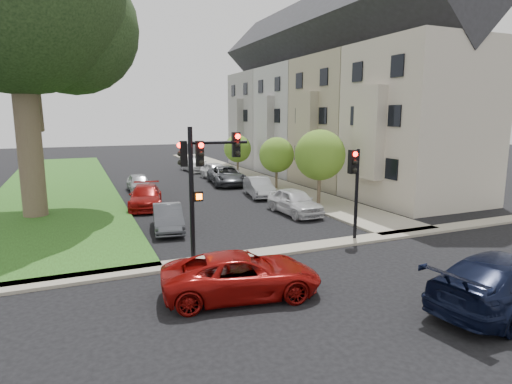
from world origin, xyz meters
name	(u,v)px	position (x,y,z in m)	size (l,w,h in m)	color
ground	(309,267)	(0.00, 0.00, 0.00)	(140.00, 140.00, 0.00)	black
grass_strip	(58,185)	(-9.00, 24.00, 0.06)	(8.00, 44.00, 0.12)	#284717
sidewalk_right	(242,174)	(6.75, 24.00, 0.06)	(3.50, 44.00, 0.12)	gray
sidewalk_cross	(285,250)	(0.00, 2.00, 0.06)	(60.00, 1.00, 0.12)	gray
house_a	(420,92)	(12.45, 8.00, 6.93)	(7.70, 7.55, 15.97)	#B6B39E
house_b	(349,97)	(12.45, 15.50, 6.93)	(7.70, 7.55, 15.97)	gray
house_c	(302,100)	(12.45, 23.00, 6.93)	(7.70, 7.55, 15.97)	#A29991
house_d	(269,102)	(12.45, 30.50, 6.93)	(7.70, 7.55, 15.97)	#A7A29C
small_tree_a	(320,155)	(6.20, 9.51, 3.12)	(3.13, 3.13, 4.69)	brown
small_tree_b	(277,155)	(6.20, 15.57, 2.62)	(2.63, 2.63, 3.94)	brown
small_tree_c	(238,149)	(6.20, 23.79, 2.50)	(2.50, 2.50, 3.75)	brown
traffic_signal_main	(201,170)	(-3.40, 2.23, 3.54)	(2.51, 0.66, 5.13)	black
traffic_signal_secondary	(355,178)	(3.48, 2.19, 2.85)	(0.51, 0.42, 4.09)	black
car_cross_near	(242,275)	(-3.20, -1.37, 0.68)	(2.27, 4.91, 1.37)	maroon
car_cross_far	(509,282)	(3.51, -5.25, 0.82)	(2.29, 5.63, 1.63)	black
car_parked_0	(295,202)	(3.60, 7.83, 0.73)	(1.71, 4.26, 1.45)	silver
car_parked_1	(259,187)	(3.88, 13.55, 0.67)	(1.42, 4.06, 1.34)	#999BA0
car_parked_2	(227,175)	(3.55, 19.34, 0.74)	(2.45, 5.32, 1.48)	#3F4247
car_parked_3	(216,171)	(3.65, 22.45, 0.73)	(1.73, 4.31, 1.47)	silver
car_parked_4	(195,164)	(3.45, 28.43, 0.71)	(2.00, 4.92, 1.43)	silver
car_parked_5	(168,218)	(-3.73, 7.16, 0.63)	(1.34, 3.85, 1.27)	#3F4247
car_parked_6	(146,197)	(-3.88, 12.93, 0.68)	(1.90, 4.67, 1.35)	maroon
car_parked_7	(139,183)	(-3.45, 18.71, 0.66)	(1.55, 3.85, 1.31)	#999BA0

